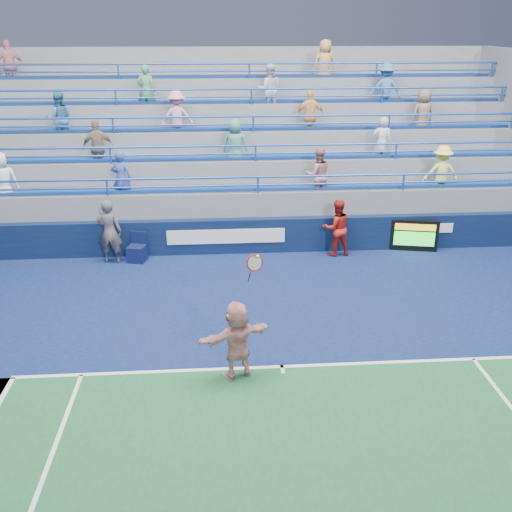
{
  "coord_description": "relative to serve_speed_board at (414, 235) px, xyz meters",
  "views": [
    {
      "loc": [
        -1.27,
        -10.03,
        6.63
      ],
      "look_at": [
        -0.36,
        2.5,
        1.5
      ],
      "focal_mm": 40.0,
      "sensor_mm": 36.0,
      "label": 1
    }
  ],
  "objects": [
    {
      "name": "bleacher_stand",
      "position": [
        -4.86,
        4.01,
        1.04
      ],
      "size": [
        18.0,
        5.6,
        6.13
      ],
      "color": "slate",
      "rests_on": "ground"
    },
    {
      "name": "serve_speed_board",
      "position": [
        0.0,
        0.0,
        0.0
      ],
      "size": [
        1.46,
        0.45,
        1.01
      ],
      "color": "black",
      "rests_on": "ground"
    },
    {
      "name": "tennis_player",
      "position": [
        -5.79,
        -6.48,
        0.32
      ],
      "size": [
        1.6,
        1.04,
        2.66
      ],
      "color": "white",
      "rests_on": "ground"
    },
    {
      "name": "sponsor_wall",
      "position": [
        -4.85,
        0.24,
        0.04
      ],
      "size": [
        18.0,
        0.32,
        1.1
      ],
      "color": "#091434",
      "rests_on": "ground"
    },
    {
      "name": "judge_chair",
      "position": [
        -8.54,
        -0.24,
        -0.22
      ],
      "size": [
        0.61,
        0.61,
        0.88
      ],
      "color": "#0D163E",
      "rests_on": "ground"
    },
    {
      "name": "ground",
      "position": [
        -4.86,
        -6.26,
        -0.51
      ],
      "size": [
        120.0,
        120.0,
        0.0
      ],
      "primitive_type": "plane",
      "color": "#333538"
    },
    {
      "name": "ball_girl",
      "position": [
        -2.51,
        -0.17,
        0.38
      ],
      "size": [
        0.95,
        0.8,
        1.77
      ],
      "primitive_type": "imported",
      "rotation": [
        0.0,
        0.0,
        3.3
      ],
      "color": "#B21E14",
      "rests_on": "ground"
    },
    {
      "name": "line_judge",
      "position": [
        -9.28,
        -0.27,
        0.47
      ],
      "size": [
        0.75,
        0.53,
        1.95
      ],
      "primitive_type": "imported",
      "rotation": [
        0.0,
        0.0,
        3.05
      ],
      "color": "#15163C",
      "rests_on": "ground"
    }
  ]
}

